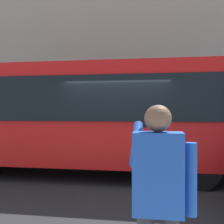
# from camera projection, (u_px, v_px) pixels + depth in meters

# --- Properties ---
(ground_plane) EXTENTS (60.00, 60.00, 0.00)m
(ground_plane) POSITION_uv_depth(u_px,v_px,m) (120.00, 180.00, 7.04)
(ground_plane) COLOR #232326
(building_facade_far) EXTENTS (28.00, 1.55, 12.00)m
(building_facade_far) POSITION_uv_depth(u_px,v_px,m) (137.00, 28.00, 13.72)
(building_facade_far) COLOR #A89E8E
(building_facade_far) RESTS_ON ground_plane
(red_bus) EXTENTS (9.05, 2.54, 3.08)m
(red_bus) POSITION_uv_depth(u_px,v_px,m) (82.00, 115.00, 7.68)
(red_bus) COLOR red
(red_bus) RESTS_ON ground_plane
(pedestrian_photographer) EXTENTS (0.53, 0.52, 1.70)m
(pedestrian_photographer) POSITION_uv_depth(u_px,v_px,m) (158.00, 192.00, 2.18)
(pedestrian_photographer) COLOR #2D2D33
(pedestrian_photographer) RESTS_ON sidewalk_curb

